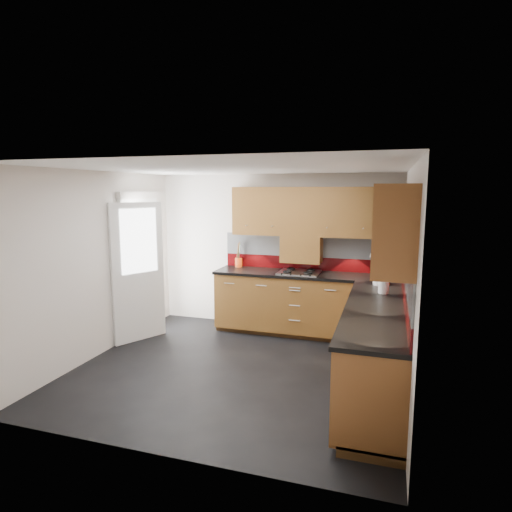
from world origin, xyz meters
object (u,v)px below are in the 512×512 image
(utensil_pot, at_px, (239,261))
(gas_hob, at_px, (299,272))
(food_processor, at_px, (381,273))
(toaster, at_px, (391,271))

(utensil_pot, bearing_deg, gas_hob, -12.82)
(food_processor, bearing_deg, utensil_pot, 162.51)
(utensil_pot, height_order, food_processor, utensil_pot)
(gas_hob, xyz_separation_m, toaster, (1.30, 0.12, 0.07))
(gas_hob, distance_m, utensil_pot, 1.06)
(gas_hob, relative_size, utensil_pot, 1.46)
(utensil_pot, distance_m, toaster, 2.33)
(gas_hob, height_order, food_processor, food_processor)
(gas_hob, xyz_separation_m, utensil_pot, (-1.03, 0.23, 0.08))
(gas_hob, distance_m, toaster, 1.31)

